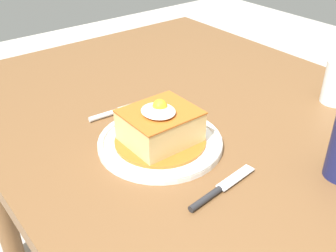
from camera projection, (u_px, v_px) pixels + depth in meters
dining_table at (227, 163)px, 0.94m from camera, size 1.42×0.93×0.72m
main_plate at (160, 142)px, 0.83m from camera, size 0.26×0.26×0.02m
sandwich_meal at (160, 127)px, 0.81m from camera, size 0.19×0.19×0.10m
fork at (112, 113)px, 0.94m from camera, size 0.02×0.14×0.01m
knife at (215, 192)px, 0.70m from camera, size 0.03×0.17×0.01m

